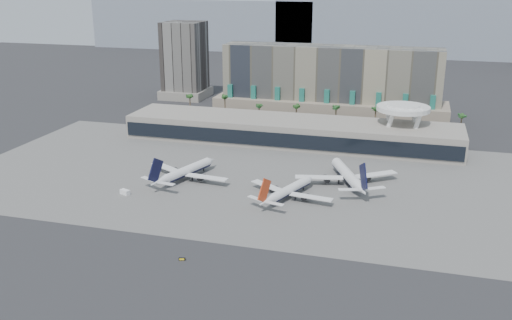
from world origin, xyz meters
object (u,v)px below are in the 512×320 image
(airliner_centre, at_px, (288,190))
(service_vehicle_b, at_px, (263,197))
(airliner_right, at_px, (348,175))
(taxiway_sign, at_px, (182,259))
(airliner_left, at_px, (185,171))
(service_vehicle_a, at_px, (125,192))

(airliner_centre, relative_size, service_vehicle_b, 11.81)
(airliner_right, bearing_deg, taxiway_sign, -140.72)
(airliner_right, relative_size, service_vehicle_b, 13.77)
(airliner_centre, height_order, taxiway_sign, airliner_centre)
(airliner_centre, height_order, airliner_right, airliner_right)
(airliner_left, relative_size, service_vehicle_b, 13.14)
(airliner_left, height_order, airliner_right, airliner_right)
(airliner_centre, bearing_deg, service_vehicle_b, -137.70)
(service_vehicle_b, xyz_separation_m, taxiway_sign, (-10.97, -54.29, -0.33))
(service_vehicle_a, bearing_deg, service_vehicle_b, 31.03)
(airliner_centre, height_order, service_vehicle_b, airliner_centre)
(service_vehicle_a, relative_size, taxiway_sign, 1.96)
(airliner_right, xyz_separation_m, service_vehicle_b, (-29.18, -25.83, -3.15))
(service_vehicle_b, bearing_deg, service_vehicle_a, -174.57)
(airliner_right, bearing_deg, airliner_centre, -156.38)
(service_vehicle_a, bearing_deg, airliner_centre, 32.73)
(airliner_left, relative_size, airliner_centre, 1.11)
(airliner_right, bearing_deg, service_vehicle_a, 179.14)
(airliner_left, relative_size, airliner_right, 0.95)
(service_vehicle_b, bearing_deg, taxiway_sign, -106.35)
(airliner_left, relative_size, service_vehicle_a, 10.10)
(service_vehicle_a, bearing_deg, airliner_left, 74.66)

